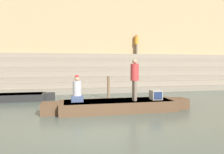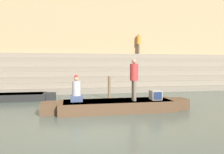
{
  "view_description": "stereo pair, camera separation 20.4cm",
  "coord_description": "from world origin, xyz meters",
  "px_view_note": "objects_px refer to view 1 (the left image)",
  "views": [
    {
      "loc": [
        -0.87,
        -6.3,
        1.93
      ],
      "look_at": [
        1.25,
        3.58,
        1.34
      ],
      "focal_mm": 35.0,
      "sensor_mm": 36.0,
      "label": 1
    },
    {
      "loc": [
        -0.67,
        -6.34,
        1.93
      ],
      "look_at": [
        1.25,
        3.58,
        1.34
      ],
      "focal_mm": 35.0,
      "sensor_mm": 36.0,
      "label": 2
    }
  ],
  "objects_px": {
    "mooring_post": "(108,88)",
    "person_standing": "(135,77)",
    "moored_boat_shore": "(9,97)",
    "tv_set": "(156,95)",
    "rowboat_main": "(118,105)",
    "person_on_steps": "(137,42)",
    "person_rowing": "(77,91)"
  },
  "relations": [
    {
      "from": "person_standing",
      "to": "tv_set",
      "type": "height_order",
      "value": "person_standing"
    },
    {
      "from": "mooring_post",
      "to": "person_rowing",
      "type": "bearing_deg",
      "value": -120.79
    },
    {
      "from": "rowboat_main",
      "to": "person_standing",
      "type": "distance_m",
      "value": 1.37
    },
    {
      "from": "moored_boat_shore",
      "to": "mooring_post",
      "type": "xyz_separation_m",
      "value": [
        5.26,
        -0.41,
        0.44
      ]
    },
    {
      "from": "rowboat_main",
      "to": "person_standing",
      "type": "xyz_separation_m",
      "value": [
        0.65,
        -0.17,
        1.19
      ]
    },
    {
      "from": "tv_set",
      "to": "person_standing",
      "type": "bearing_deg",
      "value": -179.17
    },
    {
      "from": "person_standing",
      "to": "moored_boat_shore",
      "type": "xyz_separation_m",
      "value": [
        -5.68,
        3.82,
        -1.23
      ]
    },
    {
      "from": "tv_set",
      "to": "person_on_steps",
      "type": "bearing_deg",
      "value": 73.86
    },
    {
      "from": "tv_set",
      "to": "mooring_post",
      "type": "distance_m",
      "value": 3.63
    },
    {
      "from": "rowboat_main",
      "to": "person_on_steps",
      "type": "height_order",
      "value": "person_on_steps"
    },
    {
      "from": "mooring_post",
      "to": "person_on_steps",
      "type": "relative_size",
      "value": 0.72
    },
    {
      "from": "person_rowing",
      "to": "rowboat_main",
      "type": "bearing_deg",
      "value": -9.5
    },
    {
      "from": "person_rowing",
      "to": "person_on_steps",
      "type": "relative_size",
      "value": 0.61
    },
    {
      "from": "moored_boat_shore",
      "to": "person_on_steps",
      "type": "bearing_deg",
      "value": 38.62
    },
    {
      "from": "person_standing",
      "to": "mooring_post",
      "type": "height_order",
      "value": "person_standing"
    },
    {
      "from": "person_standing",
      "to": "mooring_post",
      "type": "xyz_separation_m",
      "value": [
        -0.41,
        3.41,
        -0.79
      ]
    },
    {
      "from": "person_standing",
      "to": "person_on_steps",
      "type": "bearing_deg",
      "value": 77.04
    },
    {
      "from": "mooring_post",
      "to": "person_on_steps",
      "type": "bearing_deg",
      "value": 59.39
    },
    {
      "from": "tv_set",
      "to": "moored_boat_shore",
      "type": "bearing_deg",
      "value": 148.05
    },
    {
      "from": "moored_boat_shore",
      "to": "mooring_post",
      "type": "relative_size",
      "value": 3.66
    },
    {
      "from": "mooring_post",
      "to": "person_standing",
      "type": "bearing_deg",
      "value": -83.11
    },
    {
      "from": "moored_boat_shore",
      "to": "mooring_post",
      "type": "height_order",
      "value": "mooring_post"
    },
    {
      "from": "person_on_steps",
      "to": "tv_set",
      "type": "bearing_deg",
      "value": -171.86
    },
    {
      "from": "tv_set",
      "to": "rowboat_main",
      "type": "bearing_deg",
      "value": 173.5
    },
    {
      "from": "person_rowing",
      "to": "tv_set",
      "type": "height_order",
      "value": "person_rowing"
    },
    {
      "from": "rowboat_main",
      "to": "person_on_steps",
      "type": "distance_m",
      "value": 10.99
    },
    {
      "from": "rowboat_main",
      "to": "mooring_post",
      "type": "distance_m",
      "value": 3.27
    },
    {
      "from": "person_rowing",
      "to": "person_on_steps",
      "type": "height_order",
      "value": "person_on_steps"
    },
    {
      "from": "person_rowing",
      "to": "moored_boat_shore",
      "type": "height_order",
      "value": "person_rowing"
    },
    {
      "from": "rowboat_main",
      "to": "person_rowing",
      "type": "distance_m",
      "value": 1.79
    },
    {
      "from": "person_standing",
      "to": "tv_set",
      "type": "xyz_separation_m",
      "value": [
        0.97,
        0.05,
        -0.79
      ]
    },
    {
      "from": "person_standing",
      "to": "tv_set",
      "type": "bearing_deg",
      "value": 9.15
    }
  ]
}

